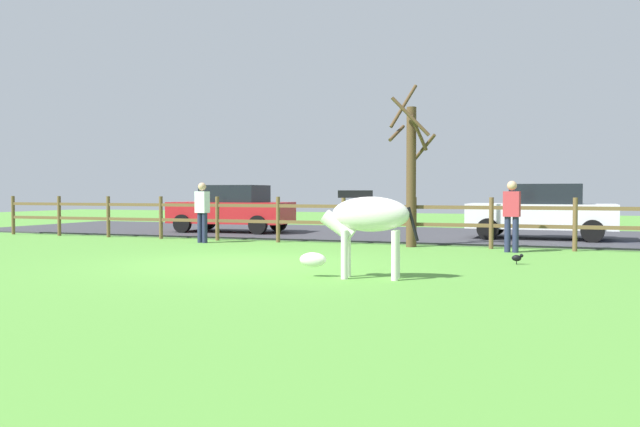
{
  "coord_description": "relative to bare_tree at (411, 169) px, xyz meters",
  "views": [
    {
      "loc": [
        5.65,
        -10.95,
        1.39
      ],
      "look_at": [
        1.06,
        1.37,
        0.94
      ],
      "focal_mm": 35.71,
      "sensor_mm": 36.0,
      "label": 1
    }
  ],
  "objects": [
    {
      "name": "visitor_left_of_tree",
      "position": [
        -5.6,
        -0.72,
        -1.06
      ],
      "size": [
        0.4,
        0.3,
        1.64
      ],
      "color": "#232847",
      "rests_on": "ground_plane"
    },
    {
      "name": "ground_plane",
      "position": [
        -2.21,
        -4.84,
        -1.97
      ],
      "size": [
        60.0,
        60.0,
        0.0
      ],
      "primitive_type": "plane",
      "color": "#549338"
    },
    {
      "name": "parked_car_white",
      "position": [
        3.05,
        3.33,
        -1.12
      ],
      "size": [
        4.04,
        1.95,
        1.56
      ],
      "color": "white",
      "rests_on": "parking_asphalt"
    },
    {
      "name": "visitor_right_of_tree",
      "position": [
        2.48,
        -0.63,
        -1.06
      ],
      "size": [
        0.39,
        0.26,
        1.64
      ],
      "color": "#232847",
      "rests_on": "ground_plane"
    },
    {
      "name": "crow_on_grass",
      "position": [
        2.75,
        -3.12,
        -1.84
      ],
      "size": [
        0.21,
        0.1,
        0.2
      ],
      "color": "black",
      "rests_on": "ground_plane"
    },
    {
      "name": "parking_asphalt",
      "position": [
        -2.21,
        4.46,
        -1.94
      ],
      "size": [
        28.0,
        7.4,
        0.05
      ],
      "primitive_type": "cube",
      "color": "#38383D",
      "rests_on": "ground_plane"
    },
    {
      "name": "paddock_fence",
      "position": [
        -2.78,
        0.16,
        -1.25
      ],
      "size": [
        20.96,
        0.11,
        1.26
      ],
      "color": "brown",
      "rests_on": "ground_plane"
    },
    {
      "name": "parked_car_red",
      "position": [
        -6.7,
        3.02,
        -1.12
      ],
      "size": [
        4.06,
        2.0,
        1.56
      ],
      "color": "red",
      "rests_on": "parking_asphalt"
    },
    {
      "name": "zebra",
      "position": [
        0.58,
        -6.03,
        -1.04
      ],
      "size": [
        1.93,
        0.65,
        1.41
      ],
      "color": "white",
      "rests_on": "ground_plane"
    },
    {
      "name": "bare_tree",
      "position": [
        0.0,
        0.0,
        0.0
      ],
      "size": [
        1.19,
        1.17,
        4.16
      ],
      "color": "#513A23",
      "rests_on": "ground_plane"
    }
  ]
}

